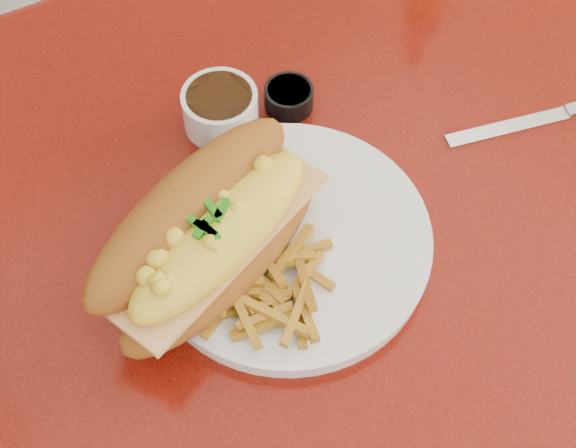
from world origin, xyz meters
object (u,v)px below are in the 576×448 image
fork (256,275)px  gravy_ramekin (220,108)px  sauce_cup_right (289,97)px  booth_bench_far (89,42)px  knife (558,114)px  mac_hoagie (210,233)px  diner_table (279,280)px  dinner_plate (288,241)px

fork → gravy_ramekin: 0.20m
sauce_cup_right → booth_bench_far: bearing=95.6°
knife → mac_hoagie: bearing=-168.8°
booth_bench_far → fork: 1.02m
fork → sauce_cup_right: sauce_cup_right is taller
diner_table → booth_bench_far: booth_bench_far is taller
sauce_cup_right → knife: sauce_cup_right is taller
booth_bench_far → fork: bearing=-94.0°
diner_table → sauce_cup_right: sauce_cup_right is taller
diner_table → fork: bearing=-129.4°
booth_bench_far → sauce_cup_right: size_ratio=18.68×
fork → knife: size_ratio=0.72×
gravy_ramekin → mac_hoagie: bearing=-117.5°
diner_table → sauce_cup_right: (0.07, 0.10, 0.18)m
booth_bench_far → knife: booth_bench_far is taller
diner_table → gravy_ramekin: 0.22m
diner_table → gravy_ramekin: (-0.01, 0.12, 0.18)m
dinner_plate → gravy_ramekin: gravy_ramekin is taller
booth_bench_far → mac_hoagie: booth_bench_far is taller
fork → knife: fork is taller
booth_bench_far → mac_hoagie: (-0.09, -0.85, 0.55)m
fork → mac_hoagie: bearing=31.3°
booth_bench_far → diner_table: bearing=-90.0°
dinner_plate → mac_hoagie: 0.09m
fork → knife: bearing=-92.6°
gravy_ramekin → knife: size_ratio=0.41×
booth_bench_far → knife: size_ratio=5.57×
diner_table → gravy_ramekin: size_ratio=14.06×
gravy_ramekin → sauce_cup_right: bearing=-9.5°
mac_hoagie → dinner_plate: bearing=-30.9°
diner_table → booth_bench_far: 0.87m
mac_hoagie → sauce_cup_right: 0.22m
gravy_ramekin → knife: (0.32, -0.16, -0.02)m
dinner_plate → fork: 0.05m
booth_bench_far → dinner_plate: bearing=-91.1°
booth_bench_far → knife: bearing=-69.8°
gravy_ramekin → sauce_cup_right: size_ratio=1.36×
booth_bench_far → gravy_ramekin: booth_bench_far is taller
knife → sauce_cup_right: bearing=160.4°
dinner_plate → mac_hoagie: mac_hoagie is taller
diner_table → dinner_plate: size_ratio=3.57×
fork → booth_bench_far: bearing=-11.2°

